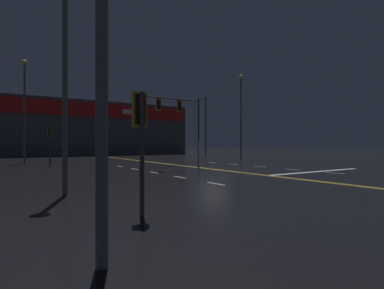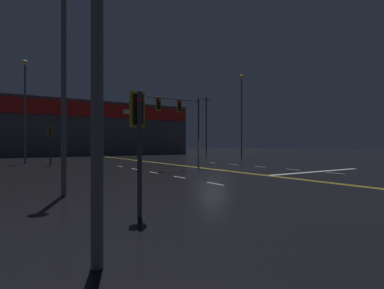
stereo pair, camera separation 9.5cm
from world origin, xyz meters
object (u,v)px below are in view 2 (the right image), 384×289
object	(u,v)px
traffic_signal_median	(179,113)
streetlight_far_left	(242,107)
streetlight_near_left	(25,99)
traffic_signal_corner_northwest	(50,137)
streetlight_median_approach	(64,50)
traffic_signal_corner_southwest	(138,125)

from	to	relation	value
traffic_signal_median	streetlight_far_left	world-z (taller)	streetlight_far_left
traffic_signal_median	streetlight_near_left	xyz separation A→B (m)	(-10.07, 14.95, 2.30)
traffic_signal_corner_northwest	streetlight_median_approach	world-z (taller)	streetlight_median_approach
streetlight_near_left	streetlight_median_approach	size ratio (longest dim) A/B	1.24
streetlight_near_left	traffic_signal_median	bearing A→B (deg)	-56.04
traffic_signal_median	traffic_signal_corner_northwest	xyz separation A→B (m)	(-8.32, 9.65, -1.79)
traffic_signal_median	traffic_signal_corner_northwest	bearing A→B (deg)	130.78
traffic_signal_corner_southwest	streetlight_far_left	world-z (taller)	streetlight_far_left
traffic_signal_median	streetlight_far_left	distance (m)	18.54
traffic_signal_corner_northwest	traffic_signal_corner_southwest	xyz separation A→B (m)	(-0.71, -22.89, -0.19)
traffic_signal_corner_northwest	streetlight_median_approach	xyz separation A→B (m)	(-1.85, -18.16, 2.93)
traffic_signal_median	traffic_signal_corner_northwest	world-z (taller)	traffic_signal_median
streetlight_near_left	streetlight_median_approach	xyz separation A→B (m)	(-0.10, -23.46, -1.15)
traffic_signal_median	streetlight_median_approach	distance (m)	13.31
traffic_signal_corner_northwest	traffic_signal_corner_southwest	distance (m)	22.90
streetlight_median_approach	traffic_signal_median	bearing A→B (deg)	39.95
traffic_signal_corner_northwest	streetlight_median_approach	distance (m)	18.49
traffic_signal_median	streetlight_far_left	xyz separation A→B (m)	(15.55, 9.75, 2.65)
traffic_signal_corner_southwest	traffic_signal_corner_northwest	bearing A→B (deg)	88.21
traffic_signal_corner_northwest	streetlight_median_approach	size ratio (longest dim) A/B	0.42
traffic_signal_median	traffic_signal_corner_southwest	distance (m)	16.15
streetlight_median_approach	streetlight_far_left	world-z (taller)	streetlight_far_left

